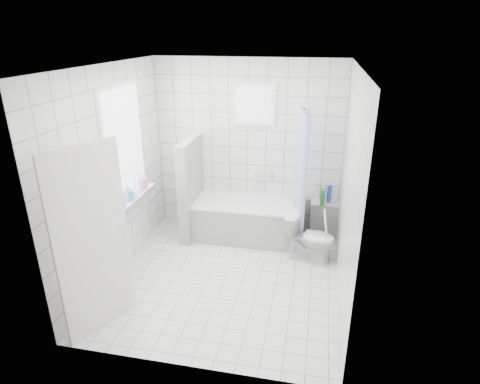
# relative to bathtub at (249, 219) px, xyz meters

# --- Properties ---
(ground) EXTENTS (3.00, 3.00, 0.00)m
(ground) POSITION_rel_bathtub_xyz_m (-0.10, -1.12, -0.29)
(ground) COLOR white
(ground) RESTS_ON ground
(ceiling) EXTENTS (3.00, 3.00, 0.00)m
(ceiling) POSITION_rel_bathtub_xyz_m (-0.10, -1.12, 2.31)
(ceiling) COLOR white
(ceiling) RESTS_ON ground
(wall_back) EXTENTS (2.80, 0.02, 2.60)m
(wall_back) POSITION_rel_bathtub_xyz_m (-0.10, 0.38, 1.01)
(wall_back) COLOR white
(wall_back) RESTS_ON ground
(wall_front) EXTENTS (2.80, 0.02, 2.60)m
(wall_front) POSITION_rel_bathtub_xyz_m (-0.10, -2.62, 1.01)
(wall_front) COLOR white
(wall_front) RESTS_ON ground
(wall_left) EXTENTS (0.02, 3.00, 2.60)m
(wall_left) POSITION_rel_bathtub_xyz_m (-1.50, -1.12, 1.01)
(wall_left) COLOR white
(wall_left) RESTS_ON ground
(wall_right) EXTENTS (0.02, 3.00, 2.60)m
(wall_right) POSITION_rel_bathtub_xyz_m (1.30, -1.12, 1.01)
(wall_right) COLOR white
(wall_right) RESTS_ON ground
(window_left) EXTENTS (0.01, 0.90, 1.40)m
(window_left) POSITION_rel_bathtub_xyz_m (-1.46, -0.82, 1.31)
(window_left) COLOR white
(window_left) RESTS_ON wall_left
(window_back) EXTENTS (0.50, 0.01, 0.50)m
(window_back) POSITION_rel_bathtub_xyz_m (-0.00, 0.33, 1.66)
(window_back) COLOR white
(window_back) RESTS_ON wall_back
(window_sill) EXTENTS (0.18, 1.02, 0.08)m
(window_sill) POSITION_rel_bathtub_xyz_m (-1.41, -0.82, 0.57)
(window_sill) COLOR white
(window_sill) RESTS_ON wall_left
(door) EXTENTS (0.39, 0.73, 2.00)m
(door) POSITION_rel_bathtub_xyz_m (-1.17, -2.25, 0.71)
(door) COLOR silver
(door) RESTS_ON ground
(bathtub) EXTENTS (1.63, 0.77, 0.58)m
(bathtub) POSITION_rel_bathtub_xyz_m (0.00, 0.00, 0.00)
(bathtub) COLOR white
(bathtub) RESTS_ON ground
(partition_wall) EXTENTS (0.15, 0.85, 1.50)m
(partition_wall) POSITION_rel_bathtub_xyz_m (-0.88, -0.05, 0.46)
(partition_wall) COLOR white
(partition_wall) RESTS_ON ground
(tiled_ledge) EXTENTS (0.40, 0.24, 0.55)m
(tiled_ledge) POSITION_rel_bathtub_xyz_m (1.10, 0.25, -0.02)
(tiled_ledge) COLOR white
(tiled_ledge) RESTS_ON ground
(toilet) EXTENTS (0.72, 0.50, 0.67)m
(toilet) POSITION_rel_bathtub_xyz_m (0.93, -0.47, 0.04)
(toilet) COLOR white
(toilet) RESTS_ON ground
(curtain_rod) EXTENTS (0.02, 0.80, 0.02)m
(curtain_rod) POSITION_rel_bathtub_xyz_m (0.75, -0.02, 1.71)
(curtain_rod) COLOR silver
(curtain_rod) RESTS_ON wall_back
(shower_curtain) EXTENTS (0.14, 0.48, 1.78)m
(shower_curtain) POSITION_rel_bathtub_xyz_m (0.75, -0.16, 0.81)
(shower_curtain) COLOR #4458C9
(shower_curtain) RESTS_ON curtain_rod
(tub_faucet) EXTENTS (0.18, 0.06, 0.06)m
(tub_faucet) POSITION_rel_bathtub_xyz_m (0.10, 0.33, 0.56)
(tub_faucet) COLOR silver
(tub_faucet) RESTS_ON wall_back
(sill_bottles) EXTENTS (0.16, 0.79, 0.30)m
(sill_bottles) POSITION_rel_bathtub_xyz_m (-1.40, -0.88, 0.73)
(sill_bottles) COLOR white
(sill_bottles) RESTS_ON window_sill
(ledge_bottles) EXTENTS (0.16, 0.20, 0.27)m
(ledge_bottles) POSITION_rel_bathtub_xyz_m (1.09, 0.24, 0.38)
(ledge_bottles) COLOR #168836
(ledge_bottles) RESTS_ON tiled_ledge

